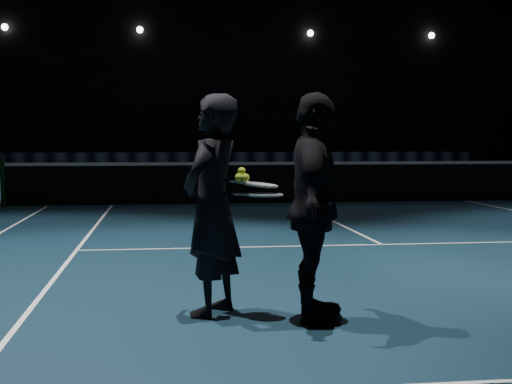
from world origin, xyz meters
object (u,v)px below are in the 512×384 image
player_a (212,205)px  racket_upper (260,185)px  player_b (314,208)px  tennis_balls (242,176)px  racket_lower (265,195)px

player_a → racket_upper: bearing=104.8°
player_b → tennis_balls: 0.64m
player_a → racket_upper: size_ratio=2.67×
racket_lower → tennis_balls: size_ratio=5.67×
player_a → racket_upper: 0.44m
racket_upper → tennis_balls: (-0.15, 0.02, 0.07)m
tennis_balls → racket_lower: bearing=-23.7°
player_a → tennis_balls: player_a is taller
player_b → racket_lower: bearing=80.5°
player_b → racket_upper: size_ratio=2.67×
player_b → racket_lower: 0.41m
player_a → player_b: same height
racket_lower → racket_upper: bearing=141.3°
player_b → racket_upper: (-0.40, 0.21, 0.17)m
player_a → tennis_balls: (0.24, -0.09, 0.24)m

